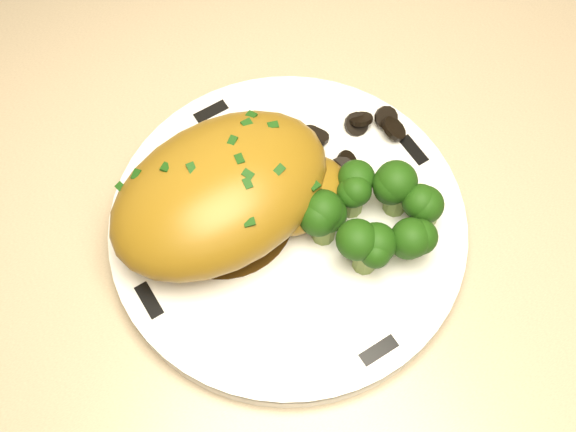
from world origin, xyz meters
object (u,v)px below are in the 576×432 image
counter (123,413)px  chicken_breast (230,193)px  broccoli_florets (381,217)px  plate (288,227)px

counter → chicken_breast: 0.51m
counter → broccoli_florets: bearing=-18.4°
chicken_breast → broccoli_florets: bearing=-42.7°
counter → plate: (0.21, -0.05, 0.43)m
chicken_breast → plate: bearing=-44.8°
counter → chicken_breast: bearing=-7.8°
plate → broccoli_florets: 0.07m
counter → chicken_breast: size_ratio=10.71×
plate → chicken_breast: bearing=142.0°
plate → broccoli_florets: bearing=-34.5°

